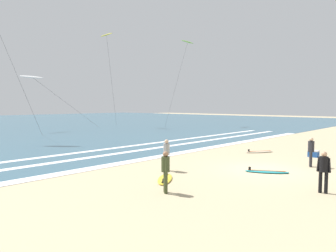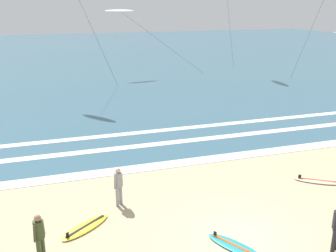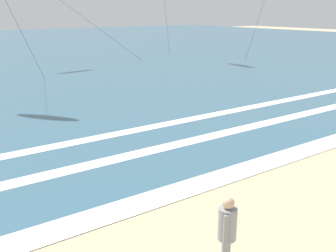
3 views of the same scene
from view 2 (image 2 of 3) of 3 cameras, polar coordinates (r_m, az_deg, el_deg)
name	(u,v)px [view 2 (image 2 of 3)]	position (r m, az deg, el deg)	size (l,w,h in m)	color
ground_plane	(242,239)	(14.02, 10.77, -15.83)	(160.00, 160.00, 0.00)	tan
ocean_surface	(81,55)	(62.31, -12.55, 10.08)	(140.00, 90.00, 0.01)	#386075
wave_foam_shoreline	(156,166)	(19.22, -1.71, -5.85)	(45.03, 0.88, 0.01)	white
wave_foam_mid_break	(179,142)	(22.51, 1.67, -2.28)	(42.40, 0.62, 0.01)	white
wave_foam_outer_break	(163,130)	(24.47, -0.79, -0.63)	(42.57, 0.60, 0.01)	white
surfer_foreground_main	(118,183)	(15.43, -7.23, -8.27)	(0.45, 0.39, 1.60)	gray
surfer_left_far	(39,234)	(12.88, -18.27, -14.70)	(0.39, 0.45, 1.60)	#384223
surfboard_left_pile	(235,246)	(13.52, 9.77, -16.93)	(1.54, 2.13, 0.25)	teal
surfboard_right_spare	(86,227)	(14.60, -11.93, -14.22)	(2.04, 1.73, 0.25)	yellow
surfboard_foreground_flat	(319,181)	(18.86, 21.11, -7.47)	(2.08, 1.66, 0.25)	beige
kite_white_far_left	(120,11)	(43.23, -6.98, 16.29)	(10.73, 2.00, 7.06)	white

